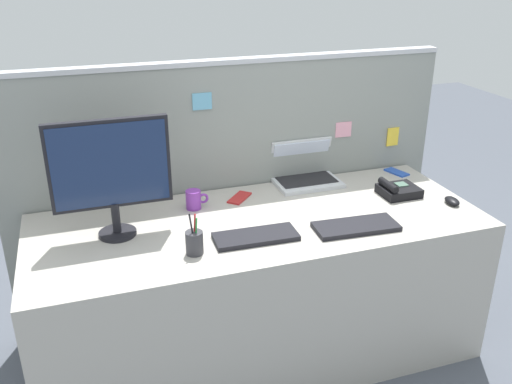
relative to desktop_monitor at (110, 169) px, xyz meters
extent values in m
plane|color=#4C515B|center=(0.64, -0.07, -1.05)|extent=(10.00, 10.00, 0.00)
cube|color=#ADA89E|center=(0.64, -0.07, -0.68)|extent=(2.09, 0.82, 0.75)
cube|color=gray|center=(0.64, 0.38, -0.36)|extent=(2.32, 0.06, 1.38)
cube|color=#B7BAC1|center=(0.64, 0.38, 0.35)|extent=(2.32, 0.07, 0.02)
cube|color=yellow|center=(1.57, 0.35, -0.12)|extent=(0.07, 0.01, 0.10)
cube|color=beige|center=(-0.07, 0.35, 0.05)|extent=(0.11, 0.01, 0.08)
cube|color=pink|center=(1.26, 0.35, -0.05)|extent=(0.09, 0.01, 0.08)
cube|color=#66ADD1|center=(0.48, 0.35, 0.17)|extent=(0.10, 0.01, 0.08)
cylinder|color=black|center=(0.00, -0.01, -0.30)|extent=(0.16, 0.16, 0.02)
cylinder|color=black|center=(0.00, -0.01, -0.22)|extent=(0.04, 0.04, 0.13)
cube|color=black|center=(0.00, 0.00, 0.02)|extent=(0.50, 0.03, 0.39)
cube|color=#19284C|center=(0.00, -0.01, 0.02)|extent=(0.47, 0.01, 0.36)
cube|color=silver|center=(1.02, 0.27, -0.29)|extent=(0.34, 0.26, 0.02)
cube|color=black|center=(1.02, 0.28, -0.28)|extent=(0.30, 0.19, 0.00)
cube|color=silver|center=(1.02, 0.37, -0.18)|extent=(0.34, 0.07, 0.20)
cube|color=silver|center=(1.02, 0.36, -0.19)|extent=(0.32, 0.05, 0.18)
cube|color=black|center=(1.40, -0.02, -0.28)|extent=(0.19, 0.16, 0.05)
cube|color=#4C6B5B|center=(1.42, 0.00, -0.26)|extent=(0.06, 0.06, 0.01)
cylinder|color=black|center=(1.34, -0.02, -0.24)|extent=(0.04, 0.14, 0.04)
cube|color=black|center=(1.02, -0.29, -0.29)|extent=(0.39, 0.18, 0.02)
cube|color=black|center=(0.56, -0.24, -0.29)|extent=(0.37, 0.16, 0.02)
ellipsoid|color=black|center=(1.59, -0.20, -0.29)|extent=(0.07, 0.11, 0.03)
cylinder|color=#333338|center=(0.28, -0.28, -0.25)|extent=(0.07, 0.07, 0.10)
cylinder|color=red|center=(0.29, -0.27, -0.20)|extent=(0.02, 0.01, 0.14)
cylinder|color=black|center=(0.28, -0.28, -0.19)|extent=(0.02, 0.02, 0.14)
cylinder|color=#238438|center=(0.29, -0.29, -0.20)|extent=(0.02, 0.01, 0.13)
cube|color=#B22323|center=(0.62, 0.19, -0.30)|extent=(0.15, 0.16, 0.01)
cube|color=blue|center=(1.56, 0.25, -0.30)|extent=(0.10, 0.15, 0.01)
cylinder|color=purple|center=(0.38, 0.15, -0.26)|extent=(0.07, 0.07, 0.09)
torus|color=purple|center=(0.42, 0.15, -0.26)|extent=(0.05, 0.01, 0.05)
camera|label=1|loc=(-0.11, -2.24, 0.84)|focal=38.98mm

